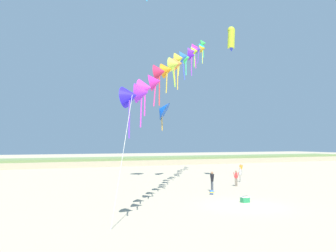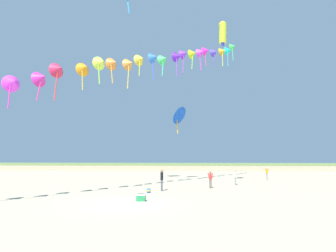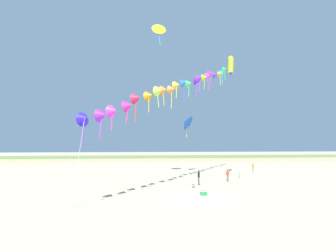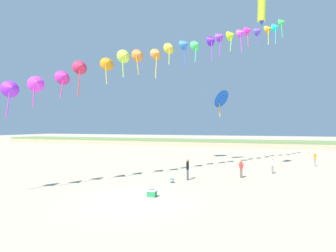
{
  "view_description": "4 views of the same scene",
  "coord_description": "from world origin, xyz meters",
  "px_view_note": "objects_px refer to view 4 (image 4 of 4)",
  "views": [
    {
      "loc": [
        -14.47,
        -19.62,
        4.18
      ],
      "look_at": [
        -0.62,
        11.15,
        5.81
      ],
      "focal_mm": 38.0,
      "sensor_mm": 36.0,
      "label": 1
    },
    {
      "loc": [
        3.8,
        -17.92,
        2.77
      ],
      "look_at": [
        2.03,
        8.79,
        5.54
      ],
      "focal_mm": 32.0,
      "sensor_mm": 36.0,
      "label": 2
    },
    {
      "loc": [
        -4.76,
        -22.43,
        4.7
      ],
      "look_at": [
        -1.28,
        12.56,
        7.04
      ],
      "focal_mm": 28.0,
      "sensor_mm": 36.0,
      "label": 3
    },
    {
      "loc": [
        7.2,
        -14.17,
        4.42
      ],
      "look_at": [
        -2.1,
        12.73,
        4.51
      ],
      "focal_mm": 28.0,
      "sensor_mm": 36.0,
      "label": 4
    }
  ],
  "objects_px": {
    "person_near_left": "(188,168)",
    "large_kite_high_solo": "(219,98)",
    "beach_cooler": "(152,193)",
    "beach_ball": "(172,180)",
    "person_near_right": "(315,158)",
    "large_kite_mid_trail": "(262,10)",
    "person_far_left": "(272,164)",
    "person_mid_center": "(241,168)"
  },
  "relations": [
    {
      "from": "beach_cooler",
      "to": "person_far_left",
      "type": "bearing_deg",
      "value": 55.65
    },
    {
      "from": "large_kite_mid_trail",
      "to": "person_near_left",
      "type": "bearing_deg",
      "value": -136.9
    },
    {
      "from": "person_near_right",
      "to": "person_mid_center",
      "type": "xyz_separation_m",
      "value": [
        -7.36,
        -9.39,
        -0.03
      ]
    },
    {
      "from": "beach_cooler",
      "to": "person_near_left",
      "type": "bearing_deg",
      "value": 81.96
    },
    {
      "from": "person_near_right",
      "to": "large_kite_mid_trail",
      "type": "bearing_deg",
      "value": -131.96
    },
    {
      "from": "person_far_left",
      "to": "large_kite_high_solo",
      "type": "height_order",
      "value": "large_kite_high_solo"
    },
    {
      "from": "beach_ball",
      "to": "person_near_left",
      "type": "bearing_deg",
      "value": 57.26
    },
    {
      "from": "person_mid_center",
      "to": "beach_ball",
      "type": "xyz_separation_m",
      "value": [
        -5.06,
        -3.79,
        -0.7
      ]
    },
    {
      "from": "person_near_right",
      "to": "large_kite_mid_trail",
      "type": "height_order",
      "value": "large_kite_mid_trail"
    },
    {
      "from": "person_mid_center",
      "to": "large_kite_mid_trail",
      "type": "bearing_deg",
      "value": 61.09
    },
    {
      "from": "person_far_left",
      "to": "large_kite_mid_trail",
      "type": "bearing_deg",
      "value": 173.56
    },
    {
      "from": "large_kite_high_solo",
      "to": "person_near_left",
      "type": "bearing_deg",
      "value": -93.66
    },
    {
      "from": "person_near_left",
      "to": "large_kite_mid_trail",
      "type": "xyz_separation_m",
      "value": [
        5.87,
        5.5,
        14.65
      ]
    },
    {
      "from": "person_near_left",
      "to": "person_mid_center",
      "type": "xyz_separation_m",
      "value": [
        4.15,
        2.38,
        -0.13
      ]
    },
    {
      "from": "person_mid_center",
      "to": "large_kite_high_solo",
      "type": "xyz_separation_m",
      "value": [
        -3.33,
        10.51,
        7.3
      ]
    },
    {
      "from": "large_kite_high_solo",
      "to": "beach_ball",
      "type": "relative_size",
      "value": 10.32
    },
    {
      "from": "person_mid_center",
      "to": "beach_cooler",
      "type": "xyz_separation_m",
      "value": [
        -4.96,
        -8.13,
        -0.67
      ]
    },
    {
      "from": "person_near_right",
      "to": "beach_cooler",
      "type": "relative_size",
      "value": 2.72
    },
    {
      "from": "person_mid_center",
      "to": "large_kite_mid_trail",
      "type": "relative_size",
      "value": 0.55
    },
    {
      "from": "person_near_right",
      "to": "person_mid_center",
      "type": "relative_size",
      "value": 1.03
    },
    {
      "from": "beach_cooler",
      "to": "beach_ball",
      "type": "distance_m",
      "value": 4.35
    },
    {
      "from": "person_near_right",
      "to": "person_mid_center",
      "type": "bearing_deg",
      "value": -128.1
    },
    {
      "from": "person_near_left",
      "to": "person_far_left",
      "type": "distance_m",
      "value": 8.68
    },
    {
      "from": "person_far_left",
      "to": "large_kite_mid_trail",
      "type": "distance_m",
      "value": 14.79
    },
    {
      "from": "person_far_left",
      "to": "large_kite_high_solo",
      "type": "bearing_deg",
      "value": 128.58
    },
    {
      "from": "person_near_left",
      "to": "large_kite_high_solo",
      "type": "height_order",
      "value": "large_kite_high_solo"
    },
    {
      "from": "person_near_left",
      "to": "beach_cooler",
      "type": "bearing_deg",
      "value": -98.04
    },
    {
      "from": "large_kite_mid_trail",
      "to": "large_kite_high_solo",
      "type": "xyz_separation_m",
      "value": [
        -5.05,
        7.39,
        -7.47
      ]
    },
    {
      "from": "person_near_right",
      "to": "beach_ball",
      "type": "height_order",
      "value": "person_near_right"
    },
    {
      "from": "person_near_left",
      "to": "person_near_right",
      "type": "height_order",
      "value": "person_near_left"
    },
    {
      "from": "person_near_left",
      "to": "large_kite_mid_trail",
      "type": "relative_size",
      "value": 0.63
    },
    {
      "from": "large_kite_high_solo",
      "to": "beach_ball",
      "type": "distance_m",
      "value": 16.48
    },
    {
      "from": "beach_cooler",
      "to": "large_kite_mid_trail",
      "type": "bearing_deg",
      "value": 59.28
    },
    {
      "from": "person_mid_center",
      "to": "large_kite_mid_trail",
      "type": "height_order",
      "value": "large_kite_mid_trail"
    },
    {
      "from": "person_far_left",
      "to": "large_kite_high_solo",
      "type": "xyz_separation_m",
      "value": [
        -5.98,
        7.49,
        7.29
      ]
    },
    {
      "from": "person_near_left",
      "to": "large_kite_high_solo",
      "type": "relative_size",
      "value": 0.47
    },
    {
      "from": "person_near_left",
      "to": "beach_cooler",
      "type": "height_order",
      "value": "person_near_left"
    },
    {
      "from": "large_kite_high_solo",
      "to": "beach_ball",
      "type": "bearing_deg",
      "value": -96.91
    },
    {
      "from": "beach_cooler",
      "to": "beach_ball",
      "type": "xyz_separation_m",
      "value": [
        -0.09,
        4.34,
        -0.03
      ]
    },
    {
      "from": "person_near_right",
      "to": "beach_cooler",
      "type": "xyz_separation_m",
      "value": [
        -12.33,
        -17.53,
        -0.69
      ]
    },
    {
      "from": "person_near_right",
      "to": "person_mid_center",
      "type": "height_order",
      "value": "person_near_right"
    },
    {
      "from": "person_mid_center",
      "to": "beach_cooler",
      "type": "relative_size",
      "value": 2.64
    }
  ]
}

